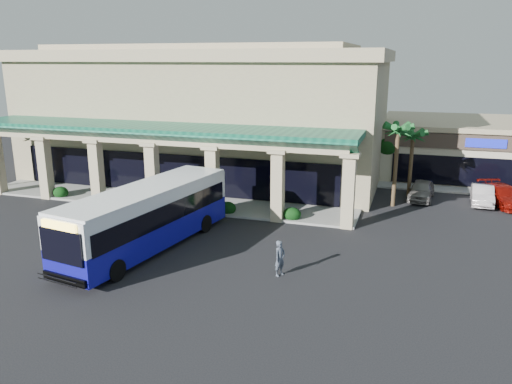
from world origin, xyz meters
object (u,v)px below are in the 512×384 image
(car_white, at_px, (482,195))
(car_red, at_px, (504,196))
(car_silver, at_px, (421,190))
(transit_bus, at_px, (148,218))
(pedestrian, at_px, (280,258))

(car_white, relative_size, car_red, 0.84)
(car_silver, bearing_deg, transit_bus, -128.05)
(car_silver, xyz_separation_m, car_red, (5.64, 0.22, -0.00))
(car_red, bearing_deg, car_white, 165.06)
(transit_bus, height_order, car_white, transit_bus)
(transit_bus, distance_m, car_red, 25.24)
(car_red, bearing_deg, pedestrian, -147.40)
(pedestrian, xyz_separation_m, car_white, (10.76, 16.42, -0.20))
(transit_bus, height_order, pedestrian, transit_bus)
(car_red, bearing_deg, car_silver, 161.20)
(car_white, xyz_separation_m, car_red, (1.43, 0.15, 0.03))
(transit_bus, bearing_deg, car_red, 46.59)
(car_silver, relative_size, car_white, 1.02)
(pedestrian, xyz_separation_m, car_silver, (6.55, 16.35, -0.17))
(car_white, distance_m, car_red, 1.43)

